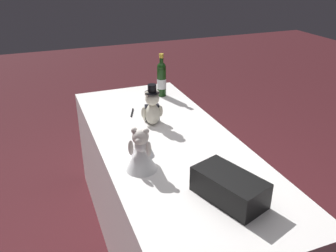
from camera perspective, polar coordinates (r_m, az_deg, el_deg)
The scene contains 7 objects.
ground_plane at distance 2.59m, azimuth 0.00°, elevation -18.19°, with size 12.00×12.00×0.00m, color #47191E.
reception_table at distance 2.33m, azimuth 0.00°, elevation -11.11°, with size 2.01×0.81×0.80m, color white.
teddy_bear_groom at distance 2.30m, azimuth -2.55°, elevation 2.84°, with size 0.13×0.14×0.27m.
teddy_bear_bride at distance 1.82m, azimuth -4.28°, elevation -3.87°, with size 0.21×0.20×0.24m.
champagne_bottle at distance 2.77m, azimuth -1.04°, elevation 7.60°, with size 0.07×0.07×0.33m.
signing_pen at distance 2.51m, azimuth -5.77°, elevation 2.22°, with size 0.14×0.06×0.01m.
gift_case_black at distance 1.64m, azimuth 9.78°, elevation -9.63°, with size 0.37×0.27×0.13m.
Camera 1 is at (1.74, -0.67, 1.80)m, focal length 38.03 mm.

